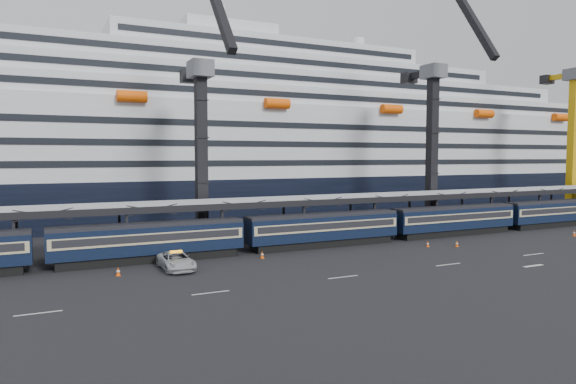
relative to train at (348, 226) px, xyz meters
name	(u,v)px	position (x,y,z in m)	size (l,w,h in m)	color
ground	(436,256)	(4.65, -10.00, -2.20)	(260.00, 260.00, 0.00)	black
lane_markings	(531,258)	(12.80, -15.23, -2.19)	(111.00, 4.27, 0.02)	beige
train	(348,226)	(0.00, 0.00, 0.00)	(133.05, 3.00, 4.05)	black
canopy	(362,197)	(4.65, 4.00, 3.05)	(130.00, 6.25, 5.53)	#9D9FA5
cruise_ship	(260,147)	(3.57, 35.99, 10.14)	(214.09, 28.84, 34.00)	black
crane_dark_near	(202,145)	(-15.35, 8.59, 9.73)	(4.50, 17.75, 35.08)	#52555A
crane_dark_mid	(434,137)	(19.65, 7.59, 11.16)	(4.50, 18.24, 39.64)	#52555A
crane_yellow_near	(576,135)	(52.65, 8.47, 12.04)	(4.50, 20.12, 40.16)	#52555A
pickup_truck	(176,261)	(-21.80, -4.69, -1.39)	(2.70, 5.85, 1.62)	#B0B3B7
traffic_cone_b	(118,271)	(-27.04, -4.96, -1.80)	(0.40, 0.40, 0.80)	#FD5708
traffic_cone_c	(262,255)	(-12.53, -3.28, -1.82)	(0.39, 0.39, 0.77)	#FD5708
traffic_cone_d	(428,244)	(7.54, -5.40, -1.86)	(0.35, 0.35, 0.70)	#FD5708
traffic_cone_e	(457,244)	(10.65, -6.83, -1.84)	(0.37, 0.37, 0.74)	#FD5708
traffic_cone_f	(574,233)	(30.54, -7.44, -1.82)	(0.39, 0.39, 0.78)	#FD5708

